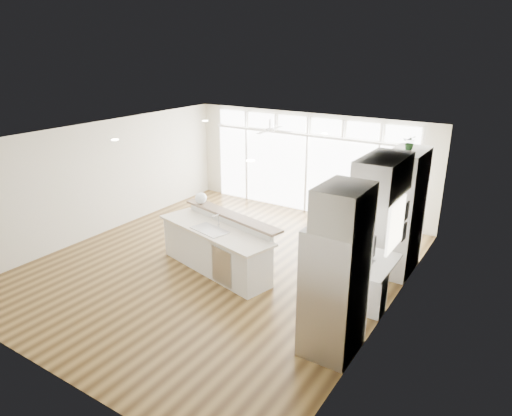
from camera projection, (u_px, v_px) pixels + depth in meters
The scene contains 24 objects.
floor at pixel (220, 265), 9.61m from camera, with size 7.00×8.00×0.02m, color #463015.
ceiling at pixel (217, 137), 8.70m from camera, with size 7.00×8.00×0.02m, color silver.
wall_back at pixel (308, 163), 12.32m from camera, with size 7.00×0.04×2.70m, color beige.
wall_front at pixel (35, 288), 5.99m from camera, with size 7.00×0.04×2.70m, color beige.
wall_left at pixel (102, 178), 10.94m from camera, with size 0.04×8.00×2.70m, color beige.
wall_right at pixel (391, 242), 7.37m from camera, with size 0.04×8.00×2.70m, color beige.
glass_wall at pixel (307, 174), 12.38m from camera, with size 5.80×0.06×2.08m, color white.
transom_row at pixel (309, 125), 11.93m from camera, with size 5.90×0.06×0.40m, color white.
desk_window at pixel (396, 225), 7.56m from camera, with size 0.04×0.85×0.85m, color white.
ceiling_fan at pixel (270, 126), 11.25m from camera, with size 1.16×1.16×0.32m, color silver.
recessed_lights at pixel (223, 137), 8.87m from camera, with size 3.40×3.00×0.02m, color white.
oven_cabinet at pixel (402, 212), 9.00m from camera, with size 0.64×1.20×2.50m, color white.
desk_nook at pixel (371, 282), 8.13m from camera, with size 0.72×1.30×0.76m, color white.
upper_cabinets at pixel (383, 176), 7.44m from camera, with size 0.64×1.30×0.64m, color white.
refrigerator at pixel (334, 290), 6.62m from camera, with size 0.76×0.90×2.00m, color #B5B5BA.
fridge_cabinet at pixel (344, 207), 6.15m from camera, with size 0.64×0.90×0.60m, color white.
framed_photos at pixel (405, 222), 8.11m from camera, with size 0.06×0.22×0.80m, color black.
kitchen_island at pixel (215, 245), 9.20m from camera, with size 2.78×1.05×1.11m, color white.
rug at pixel (362, 293), 8.47m from camera, with size 0.87×0.63×0.01m, color #3D2613.
office_chair at pixel (367, 258), 8.90m from camera, with size 0.47×0.43×0.90m, color black.
fishbowl at pixel (201, 198), 9.88m from camera, with size 0.25×0.25×0.25m, color white.
monitor at pixel (369, 250), 7.97m from camera, with size 0.09×0.52×0.43m, color black.
keyboard at pixel (359, 259), 8.12m from camera, with size 0.12×0.31×0.02m, color silver.
potted_plant at pixel (410, 144), 8.54m from camera, with size 0.25×0.28×0.22m, color #285825.
Camera 1 is at (5.31, -6.87, 4.36)m, focal length 32.00 mm.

